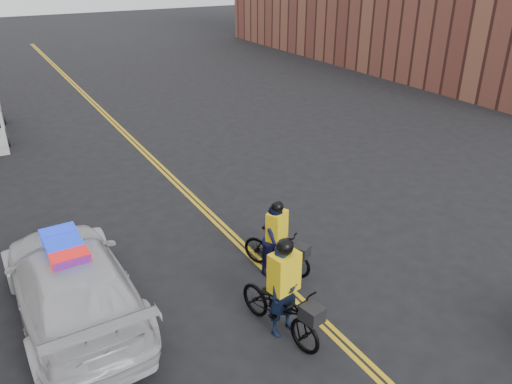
% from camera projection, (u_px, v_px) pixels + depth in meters
% --- Properties ---
extents(ground, '(120.00, 120.00, 0.00)m').
position_uv_depth(ground, '(294.00, 295.00, 10.68)').
color(ground, black).
rests_on(ground, ground).
extents(center_line_left, '(0.10, 60.00, 0.01)m').
position_uv_depth(center_line_left, '(160.00, 169.00, 16.89)').
color(center_line_left, gold).
rests_on(center_line_left, ground).
extents(center_line_right, '(0.10, 60.00, 0.01)m').
position_uv_depth(center_line_right, '(164.00, 169.00, 16.96)').
color(center_line_right, gold).
rests_on(center_line_right, ground).
extents(police_cruiser, '(2.26, 5.38, 1.71)m').
position_uv_depth(police_cruiser, '(71.00, 282.00, 9.80)').
color(police_cruiser, silver).
rests_on(police_cruiser, ground).
extents(cyclist_near, '(1.11, 2.19, 2.05)m').
position_uv_depth(cyclist_near, '(284.00, 301.00, 9.38)').
color(cyclist_near, black).
rests_on(cyclist_near, ground).
extents(cyclist_far, '(1.23, 1.79, 1.78)m').
position_uv_depth(cyclist_far, '(277.00, 244.00, 11.23)').
color(cyclist_far, black).
rests_on(cyclist_far, ground).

